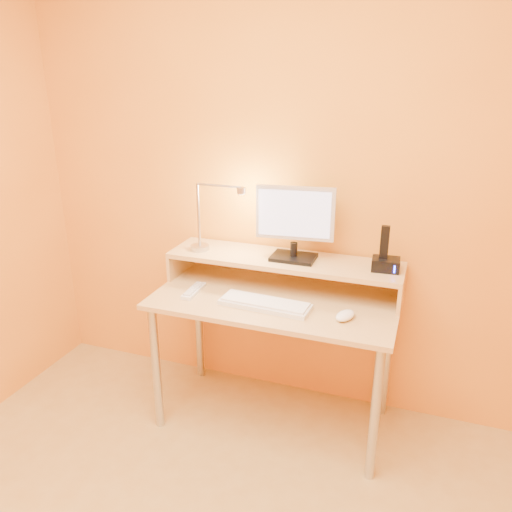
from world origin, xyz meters
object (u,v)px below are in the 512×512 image
at_px(lamp_base, 200,247).
at_px(mouse, 345,315).
at_px(phone_dock, 386,264).
at_px(remote_control, 194,291).
at_px(keyboard, 265,305).
at_px(monitor_panel, 295,213).

distance_m(lamp_base, mouse, 0.87).
height_order(phone_dock, remote_control, phone_dock).
xyz_separation_m(phone_dock, mouse, (-0.14, -0.26, -0.17)).
distance_m(phone_dock, keyboard, 0.61).
xyz_separation_m(lamp_base, remote_control, (0.05, -0.20, -0.16)).
distance_m(keyboard, mouse, 0.38).
xyz_separation_m(monitor_panel, keyboard, (-0.06, -0.27, -0.39)).
bearing_deg(phone_dock, monitor_panel, 174.78).
bearing_deg(mouse, remote_control, -160.38).
distance_m(monitor_panel, remote_control, 0.64).
bearing_deg(lamp_base, phone_dock, 1.78).
bearing_deg(keyboard, monitor_panel, 79.93).
relative_size(monitor_panel, phone_dock, 3.00).
bearing_deg(keyboard, phone_dock, 29.90).
xyz_separation_m(lamp_base, phone_dock, (0.96, 0.03, 0.02)).
xyz_separation_m(monitor_panel, remote_control, (-0.46, -0.24, -0.39)).
xyz_separation_m(lamp_base, keyboard, (0.44, -0.23, -0.16)).
bearing_deg(keyboard, remote_control, 178.73).
bearing_deg(remote_control, keyboard, -6.25).
bearing_deg(keyboard, lamp_base, 156.33).
distance_m(lamp_base, keyboard, 0.52).
xyz_separation_m(lamp_base, mouse, (0.83, -0.23, -0.15)).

